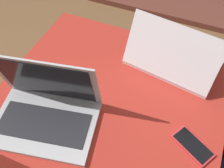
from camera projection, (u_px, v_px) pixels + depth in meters
name	position (u px, v px, depth m)	size (l,w,h in m)	color
ground_plane	(112.00, 141.00, 1.39)	(14.00, 14.00, 0.00)	brown
ottoman	(113.00, 120.00, 1.22)	(0.89, 0.78, 0.43)	maroon
laptop_near	(46.00, 109.00, 0.94)	(0.41, 0.33, 0.27)	#B7B7BC
laptop_far	(172.00, 59.00, 1.11)	(0.41, 0.29, 0.23)	silver
cell_phone	(193.00, 145.00, 0.90)	(0.16, 0.13, 0.01)	red
fireplace_hearth	(176.00, 1.00, 2.17)	(1.40, 0.50, 0.04)	brown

